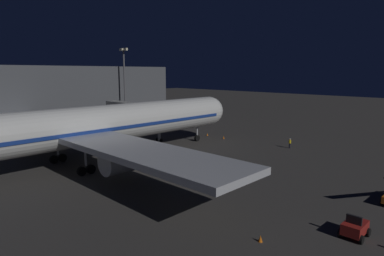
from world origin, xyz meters
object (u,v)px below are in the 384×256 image
object	(u,v)px
baggage_tug_lead	(355,228)
traffic_cone_wingtip_svc_side	(260,239)
jet_bridge	(141,110)
airliner_at_gate	(75,129)
ground_crew_by_belt_loader	(290,143)
traffic_cone_nose_starboard	(207,134)
traffic_cone_nose_port	(224,137)
apron_floodlight_mast	(125,82)

from	to	relation	value
baggage_tug_lead	traffic_cone_wingtip_svc_side	size ratio (longest dim) A/B	4.36
jet_bridge	traffic_cone_wingtip_svc_side	size ratio (longest dim) A/B	35.35
airliner_at_gate	jet_bridge	size ratio (longest dim) A/B	3.24
airliner_at_gate	ground_crew_by_belt_loader	distance (m)	35.90
baggage_tug_lead	traffic_cone_nose_starboard	size ratio (longest dim) A/B	4.36
airliner_at_gate	traffic_cone_nose_port	world-z (taller)	airliner_at_gate
apron_floodlight_mast	baggage_tug_lead	distance (m)	64.68
traffic_cone_nose_port	traffic_cone_wingtip_svc_side	world-z (taller)	same
traffic_cone_nose_port	baggage_tug_lead	bearing A→B (deg)	143.95
apron_floodlight_mast	traffic_cone_wingtip_svc_side	bearing A→B (deg)	155.23
jet_bridge	ground_crew_by_belt_loader	world-z (taller)	jet_bridge
airliner_at_gate	traffic_cone_nose_starboard	world-z (taller)	airliner_at_gate
traffic_cone_nose_port	traffic_cone_wingtip_svc_side	bearing A→B (deg)	132.89
apron_floodlight_mast	traffic_cone_wingtip_svc_side	world-z (taller)	apron_floodlight_mast
apron_floodlight_mast	traffic_cone_wingtip_svc_side	size ratio (longest dim) A/B	34.49
ground_crew_by_belt_loader	traffic_cone_nose_starboard	distance (m)	18.20
jet_bridge	traffic_cone_nose_port	distance (m)	17.61
traffic_cone_nose_starboard	baggage_tug_lead	bearing A→B (deg)	147.28
ground_crew_by_belt_loader	traffic_cone_nose_starboard	size ratio (longest dim) A/B	3.23
ground_crew_by_belt_loader	baggage_tug_lead	bearing A→B (deg)	127.09
apron_floodlight_mast	traffic_cone_nose_starboard	bearing A→B (deg)	-169.17
apron_floodlight_mast	ground_crew_by_belt_loader	world-z (taller)	apron_floodlight_mast
jet_bridge	baggage_tug_lead	distance (m)	48.02
baggage_tug_lead	airliner_at_gate	bearing A→B (deg)	10.03
apron_floodlight_mast	baggage_tug_lead	size ratio (longest dim) A/B	7.90
traffic_cone_wingtip_svc_side	apron_floodlight_mast	bearing A→B (deg)	-24.77
jet_bridge	baggage_tug_lead	bearing A→B (deg)	163.89
traffic_cone_nose_port	traffic_cone_nose_starboard	bearing A→B (deg)	0.00
airliner_at_gate	jet_bridge	world-z (taller)	airliner_at_gate
traffic_cone_wingtip_svc_side	traffic_cone_nose_port	bearing A→B (deg)	-47.11
traffic_cone_nose_port	jet_bridge	bearing A→B (deg)	40.19
traffic_cone_nose_port	apron_floodlight_mast	bearing A→B (deg)	9.14
airliner_at_gate	apron_floodlight_mast	distance (m)	36.73
ground_crew_by_belt_loader	jet_bridge	bearing A→B (deg)	24.98
airliner_at_gate	ground_crew_by_belt_loader	world-z (taller)	airliner_at_gate
apron_floodlight_mast	ground_crew_by_belt_loader	size ratio (longest dim) A/B	10.69
jet_bridge	traffic_cone_nose_port	bearing A→B (deg)	-139.81
apron_floodlight_mast	jet_bridge	bearing A→B (deg)	156.86
airliner_at_gate	traffic_cone_nose_starboard	size ratio (longest dim) A/B	114.39
apron_floodlight_mast	traffic_cone_nose_starboard	size ratio (longest dim) A/B	34.49
ground_crew_by_belt_loader	apron_floodlight_mast	bearing A→B (deg)	8.23
jet_bridge	traffic_cone_nose_starboard	size ratio (longest dim) A/B	35.35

